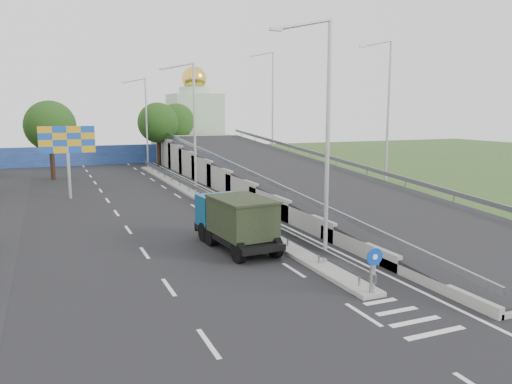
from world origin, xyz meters
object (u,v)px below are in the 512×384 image
lamp_post_far (145,118)px  lamp_post_mid (192,121)px  lamp_post_near (324,131)px  billboard (67,144)px  sign_bollard (373,270)px  dump_truck (235,219)px  church (195,120)px

lamp_post_far → lamp_post_mid: bearing=-90.0°
lamp_post_near → billboard: bearing=112.5°
sign_bollard → lamp_post_mid: (0.11, 23.83, 4.77)m
lamp_post_near → lamp_post_mid: size_ratio=1.00×
sign_bollard → lamp_post_near: bearing=88.4°
sign_bollard → dump_truck: 8.39m
sign_bollard → church: (10.00, 57.83, 4.28)m
lamp_post_near → billboard: size_ratio=1.83×
lamp_post_far → billboard: (-9.11, -18.00, -1.62)m
lamp_post_far → church: bearing=54.8°
dump_truck → lamp_post_near: bearing=-65.9°
lamp_post_far → sign_bollard: bearing=-90.1°
lamp_post_far → church: size_ratio=0.73×
lamp_post_near → lamp_post_mid: same height
church → billboard: church is taller
lamp_post_near → billboard: (-9.11, 22.00, -1.62)m
lamp_post_near → lamp_post_far: (0.00, 40.00, 0.00)m
lamp_post_mid → billboard: (-9.11, 2.00, -1.62)m
sign_bollard → church: church is taller
lamp_post_far → lamp_post_near: bearing=-90.0°
lamp_post_near → church: (9.89, 54.00, -0.50)m
lamp_post_near → church: size_ratio=0.73×
sign_bollard → dump_truck: size_ratio=0.28×
church → billboard: 37.23m
lamp_post_far → dump_truck: lamp_post_far is taller
dump_truck → lamp_post_far: bearing=81.7°
lamp_post_mid → church: 35.41m
dump_truck → billboard: bearing=106.4°
lamp_post_near → billboard: lamp_post_near is taller
sign_bollard → lamp_post_far: bearing=89.9°
lamp_post_far → billboard: bearing=-116.8°
billboard → sign_bollard: bearing=-70.8°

